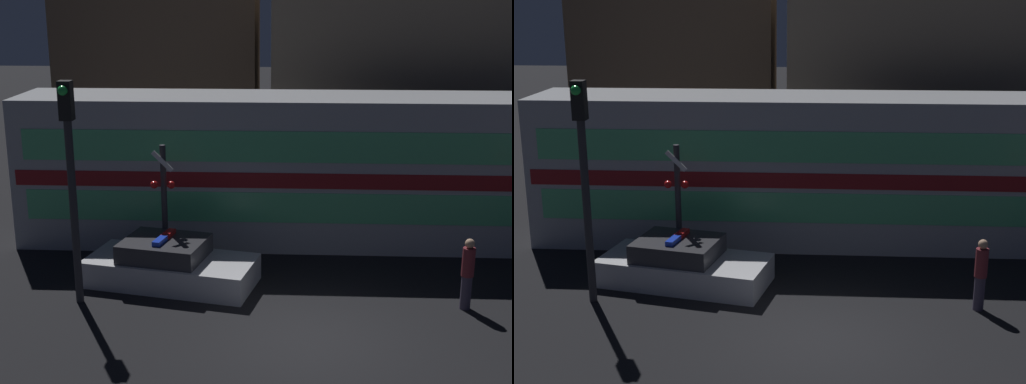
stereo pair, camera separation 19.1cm
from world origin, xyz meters
TOP-DOWN VIEW (x-y plane):
  - ground_plane at (0.00, 0.00)m, footprint 120.00×120.00m
  - train at (0.71, 6.68)m, footprint 18.43×2.85m
  - police_car at (-3.53, 3.00)m, footprint 4.62×2.79m
  - pedestrian at (3.78, 1.81)m, footprint 0.30×0.30m
  - crossing_signal_far at (-3.80, 3.96)m, footprint 0.66×0.32m
  - traffic_light_corner at (-5.55, 1.73)m, footprint 0.30×0.46m
  - building_left at (-5.72, 14.69)m, footprint 7.77×4.07m
  - building_center at (3.14, 14.41)m, footprint 8.66×6.47m

SIDE VIEW (x-z plane):
  - ground_plane at x=0.00m, z-range 0.00..0.00m
  - police_car at x=-3.53m, z-range -0.17..1.14m
  - pedestrian at x=3.78m, z-range 0.02..1.79m
  - crossing_signal_far at x=-3.80m, z-range 0.15..3.61m
  - train at x=0.71m, z-range 0.00..4.41m
  - traffic_light_corner at x=-5.55m, z-range 0.56..5.95m
  - building_left at x=-5.72m, z-range 0.00..8.36m
  - building_center at x=3.14m, z-range 0.00..9.03m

